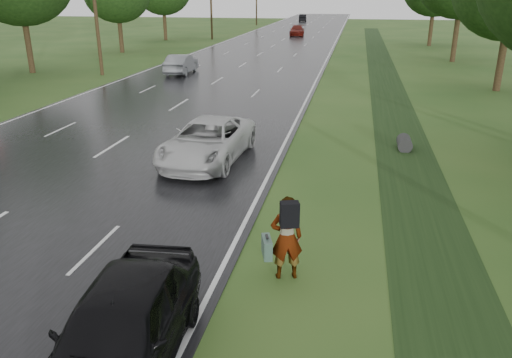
{
  "coord_description": "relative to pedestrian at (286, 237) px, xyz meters",
  "views": [
    {
      "loc": [
        9.4,
        -9.75,
        5.89
      ],
      "look_at": [
        7.05,
        2.18,
        1.3
      ],
      "focal_mm": 35.0,
      "sensor_mm": 36.0,
      "label": 1
    }
  ],
  "objects": [
    {
      "name": "edge_stripe_east",
      "position": [
        -1.43,
        45.31,
        -0.94
      ],
      "size": [
        0.12,
        180.0,
        0.01
      ],
      "primitive_type": "cube",
      "color": "silver",
      "rests_on": "road"
    },
    {
      "name": "pedestrian",
      "position": [
        0.0,
        0.0,
        0.0
      ],
      "size": [
        0.99,
        0.76,
        1.91
      ],
      "rotation": [
        0.0,
        0.0,
        3.45
      ],
      "color": "#A5998C",
      "rests_on": "ground"
    },
    {
      "name": "drainage_ditch",
      "position": [
        3.32,
        19.02,
        -0.95
      ],
      "size": [
        2.2,
        120.0,
        0.56
      ],
      "color": "black",
      "rests_on": "ground"
    },
    {
      "name": "road",
      "position": [
        -8.18,
        45.31,
        -0.97
      ],
      "size": [
        14.0,
        180.0,
        0.04
      ],
      "primitive_type": "cube",
      "color": "black",
      "rests_on": "ground"
    },
    {
      "name": "silver_sedan",
      "position": [
        -11.68,
        26.86,
        -0.23
      ],
      "size": [
        1.71,
        4.43,
        1.44
      ],
      "primitive_type": "imported",
      "rotation": [
        0.0,
        0.0,
        3.19
      ],
      "color": "gray",
      "rests_on": "road"
    },
    {
      "name": "dark_sedan",
      "position": [
        -2.18,
        -3.33,
        -0.17
      ],
      "size": [
        2.17,
        4.68,
        1.55
      ],
      "primitive_type": "imported",
      "rotation": [
        0.0,
        0.0,
        0.08
      ],
      "color": "black",
      "rests_on": "road"
    },
    {
      "name": "utility_pole_mid",
      "position": [
        -17.38,
        25.31,
        4.21
      ],
      "size": [
        1.6,
        0.26,
        10.0
      ],
      "color": "#352415",
      "rests_on": "ground"
    },
    {
      "name": "white_pickup",
      "position": [
        -3.89,
        7.34,
        -0.2
      ],
      "size": [
        2.76,
        5.5,
        1.49
      ],
      "primitive_type": "imported",
      "rotation": [
        0.0,
        0.0,
        -0.05
      ],
      "color": "silver",
      "rests_on": "road"
    },
    {
      "name": "far_car_red",
      "position": [
        -7.18,
        62.77,
        -0.26
      ],
      "size": [
        2.25,
        4.85,
        1.37
      ],
      "primitive_type": "imported",
      "rotation": [
        0.0,
        0.0,
        0.07
      ],
      "color": "#65130B",
      "rests_on": "road"
    },
    {
      "name": "edge_stripe_west",
      "position": [
        -14.93,
        45.31,
        -0.94
      ],
      "size": [
        0.12,
        180.0,
        0.01
      ],
      "primitive_type": "cube",
      "color": "silver",
      "rests_on": "road"
    },
    {
      "name": "center_line",
      "position": [
        -8.18,
        45.31,
        -0.94
      ],
      "size": [
        0.12,
        180.0,
        0.01
      ],
      "primitive_type": "cube",
      "color": "silver",
      "rests_on": "road"
    },
    {
      "name": "far_car_dark",
      "position": [
        -10.15,
        97.91,
        -0.25
      ],
      "size": [
        1.79,
        4.3,
        1.38
      ],
      "primitive_type": "imported",
      "rotation": [
        0.0,
        0.0,
        3.22
      ],
      "color": "black",
      "rests_on": "road"
    }
  ]
}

